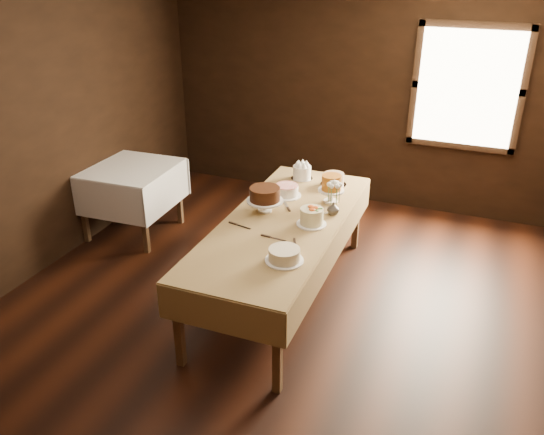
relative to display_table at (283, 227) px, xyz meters
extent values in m
cube|color=black|center=(-0.01, -0.43, -0.75)|extent=(5.00, 6.00, 0.01)
cube|color=black|center=(-0.01, 2.57, 0.65)|extent=(5.00, 0.02, 2.80)
cube|color=black|center=(-2.51, -0.43, 0.65)|extent=(0.02, 6.00, 2.80)
cube|color=#FFEABF|center=(1.29, 2.51, 0.85)|extent=(1.10, 0.05, 1.30)
cube|color=#472F1B|center=(-0.40, -1.22, -0.38)|extent=(0.07, 0.07, 0.74)
cube|color=#472F1B|center=(-0.43, 1.21, -0.38)|extent=(0.07, 0.07, 0.74)
cube|color=#472F1B|center=(0.43, -1.21, -0.38)|extent=(0.07, 0.07, 0.74)
cube|color=#472F1B|center=(0.40, 1.22, -0.38)|extent=(0.07, 0.07, 0.74)
cube|color=#472F1B|center=(0.00, 0.00, 0.03)|extent=(1.00, 2.58, 0.04)
cube|color=tan|center=(0.00, 0.00, 0.06)|extent=(1.06, 2.64, 0.01)
cube|color=#472F1B|center=(-2.49, 0.20, -0.37)|extent=(0.06, 0.06, 0.77)
cube|color=#472F1B|center=(-2.52, 0.99, -0.37)|extent=(0.06, 0.06, 0.77)
cube|color=#472F1B|center=(-1.70, 0.24, -0.37)|extent=(0.06, 0.06, 0.77)
cube|color=#472F1B|center=(-1.74, 1.02, -0.37)|extent=(0.06, 0.06, 0.77)
cube|color=#472F1B|center=(-2.11, 0.61, 0.04)|extent=(0.92, 0.92, 0.04)
cube|color=white|center=(-2.11, 0.61, 0.06)|extent=(1.01, 1.01, 0.01)
cylinder|color=silver|center=(-0.18, 1.03, 0.07)|extent=(0.23, 0.23, 0.01)
cylinder|color=silver|center=(-0.18, 1.03, 0.14)|extent=(0.25, 0.25, 0.14)
cylinder|color=silver|center=(0.18, 0.99, 0.07)|extent=(0.27, 0.27, 0.01)
cylinder|color=tan|center=(0.18, 0.99, 0.13)|extent=(0.29, 0.29, 0.12)
cylinder|color=white|center=(-0.17, 0.54, 0.07)|extent=(0.29, 0.29, 0.01)
cylinder|color=silver|center=(-0.17, 0.54, 0.12)|extent=(0.32, 0.32, 0.10)
cylinder|color=white|center=(0.28, 0.57, 0.13)|extent=(0.25, 0.25, 0.14)
cylinder|color=#B26319|center=(0.28, 0.57, 0.28)|extent=(0.27, 0.27, 0.15)
cylinder|color=white|center=(-0.23, 0.13, 0.12)|extent=(0.35, 0.35, 0.13)
cylinder|color=#391A0B|center=(-0.23, 0.13, 0.25)|extent=(0.38, 0.38, 0.12)
cylinder|color=white|center=(0.26, 0.03, 0.07)|extent=(0.27, 0.27, 0.01)
cylinder|color=beige|center=(0.26, 0.03, 0.14)|extent=(0.23, 0.23, 0.15)
cylinder|color=white|center=(0.27, -0.66, 0.07)|extent=(0.31, 0.31, 0.01)
cylinder|color=beige|center=(0.27, -0.66, 0.12)|extent=(0.25, 0.25, 0.10)
cube|color=silver|center=(0.09, -0.35, 0.06)|extent=(0.24, 0.05, 0.01)
cube|color=silver|center=(0.28, -0.44, 0.06)|extent=(0.12, 0.23, 0.01)
cube|color=silver|center=(-0.10, 0.34, 0.06)|extent=(0.16, 0.21, 0.01)
cube|color=silver|center=(0.33, 0.31, 0.06)|extent=(0.20, 0.17, 0.01)
cube|color=silver|center=(-0.28, -0.25, 0.06)|extent=(0.24, 0.07, 0.01)
imported|color=#2D2823|center=(0.38, 0.31, 0.12)|extent=(0.15, 0.15, 0.12)
camera|label=1|loc=(1.63, -4.24, 2.31)|focal=36.79mm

